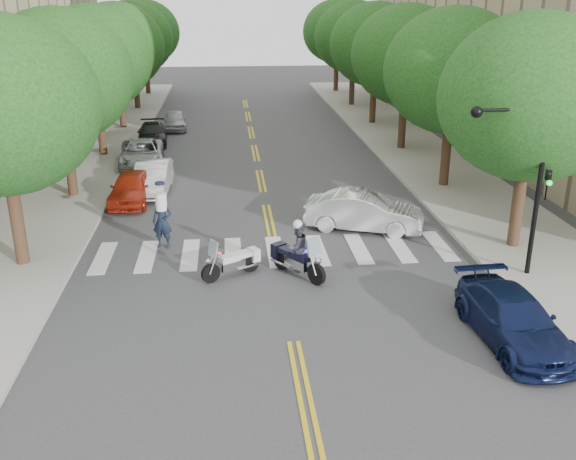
{
  "coord_description": "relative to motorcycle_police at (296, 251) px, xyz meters",
  "views": [
    {
      "loc": [
        -1.6,
        -15.22,
        8.93
      ],
      "look_at": [
        0.35,
        5.25,
        1.3
      ],
      "focal_mm": 40.0,
      "sensor_mm": 36.0,
      "label": 1
    }
  ],
  "objects": [
    {
      "name": "convertible",
      "position": [
        3.15,
        4.14,
        -0.12
      ],
      "size": [
        4.92,
        3.09,
        1.53
      ],
      "primitive_type": "imported",
      "rotation": [
        0.0,
        0.0,
        1.23
      ],
      "color": "silver",
      "rests_on": "ground"
    },
    {
      "name": "tree_r_0",
      "position": [
        8.26,
        1.64,
        4.67
      ],
      "size": [
        6.4,
        6.4,
        8.45
      ],
      "color": "#382316",
      "rests_on": "ground"
    },
    {
      "name": "sedan_blue",
      "position": [
        5.36,
        -4.86,
        -0.22
      ],
      "size": [
        2.13,
        4.71,
        1.34
      ],
      "primitive_type": "imported",
      "rotation": [
        0.0,
        0.0,
        0.06
      ],
      "color": "#0E163A",
      "rests_on": "ground"
    },
    {
      "name": "tree_l_5",
      "position": [
        -9.34,
        41.64,
        4.67
      ],
      "size": [
        6.4,
        6.4,
        8.45
      ],
      "color": "#382316",
      "rests_on": "ground"
    },
    {
      "name": "tree_r_5",
      "position": [
        8.26,
        41.64,
        4.67
      ],
      "size": [
        6.4,
        6.4,
        8.45
      ],
      "color": "#382316",
      "rests_on": "ground"
    },
    {
      "name": "tree_r_1",
      "position": [
        8.26,
        9.64,
        4.67
      ],
      "size": [
        6.4,
        6.4,
        8.45
      ],
      "color": "#382316",
      "rests_on": "ground"
    },
    {
      "name": "parked_car_d",
      "position": [
        -6.84,
        20.68,
        -0.25
      ],
      "size": [
        2.13,
        4.51,
        1.27
      ],
      "primitive_type": "imported",
      "rotation": [
        0.0,
        0.0,
        0.08
      ],
      "color": "black",
      "rests_on": "ground"
    },
    {
      "name": "tree_l_2",
      "position": [
        -9.34,
        17.64,
        4.67
      ],
      "size": [
        6.4,
        6.4,
        8.45
      ],
      "color": "#382316",
      "rests_on": "ground"
    },
    {
      "name": "parked_car_b",
      "position": [
        -5.74,
        10.14,
        -0.16
      ],
      "size": [
        1.66,
        4.46,
        1.46
      ],
      "primitive_type": "imported",
      "rotation": [
        0.0,
        0.0,
        -0.03
      ],
      "color": "#BDBDBD",
      "rests_on": "ground"
    },
    {
      "name": "sidewalk_left",
      "position": [
        -10.04,
        17.64,
        -0.81
      ],
      "size": [
        5.0,
        60.0,
        0.15
      ],
      "primitive_type": "cube",
      "color": "#9E9991",
      "rests_on": "ground"
    },
    {
      "name": "tree_l_4",
      "position": [
        -9.34,
        33.64,
        4.67
      ],
      "size": [
        6.4,
        6.4,
        8.45
      ],
      "color": "#382316",
      "rests_on": "ground"
    },
    {
      "name": "sidewalk_right",
      "position": [
        8.96,
        17.64,
        -0.81
      ],
      "size": [
        5.0,
        60.0,
        0.15
      ],
      "primitive_type": "cube",
      "color": "#9E9991",
      "rests_on": "ground"
    },
    {
      "name": "tree_r_2",
      "position": [
        8.26,
        17.64,
        4.67
      ],
      "size": [
        6.4,
        6.4,
        8.45
      ],
      "color": "#382316",
      "rests_on": "ground"
    },
    {
      "name": "motorcycle_police",
      "position": [
        0.0,
        0.0,
        0.0
      ],
      "size": [
        1.67,
        2.12,
        1.99
      ],
      "rotation": [
        0.0,
        0.0,
        3.78
      ],
      "color": "black",
      "rests_on": "ground"
    },
    {
      "name": "parked_car_c",
      "position": [
        -6.84,
        15.14,
        -0.19
      ],
      "size": [
        2.73,
        5.19,
        1.39
      ],
      "primitive_type": "imported",
      "rotation": [
        0.0,
        0.0,
        0.08
      ],
      "color": "gray",
      "rests_on": "ground"
    },
    {
      "name": "traffic_signal_pole",
      "position": [
        7.18,
        -0.86,
        2.84
      ],
      "size": [
        2.82,
        0.42,
        6.0
      ],
      "color": "black",
      "rests_on": "ground"
    },
    {
      "name": "tree_l_1",
      "position": [
        -9.34,
        9.64,
        4.67
      ],
      "size": [
        6.4,
        6.4,
        8.45
      ],
      "color": "#382316",
      "rests_on": "ground"
    },
    {
      "name": "parked_car_a",
      "position": [
        -6.53,
        8.64,
        -0.18
      ],
      "size": [
        1.9,
        4.23,
        1.41
      ],
      "primitive_type": "imported",
      "rotation": [
        0.0,
        0.0,
        -0.06
      ],
      "color": "#A92512",
      "rests_on": "ground"
    },
    {
      "name": "motorcycle_parked",
      "position": [
        -2.01,
        0.2,
        -0.39
      ],
      "size": [
        2.0,
        1.36,
        1.43
      ],
      "rotation": [
        0.0,
        0.0,
        2.11
      ],
      "color": "black",
      "rests_on": "ground"
    },
    {
      "name": "tree_l_3",
      "position": [
        -9.34,
        25.64,
        4.67
      ],
      "size": [
        6.4,
        6.4,
        8.45
      ],
      "color": "#382316",
      "rests_on": "ground"
    },
    {
      "name": "tree_r_3",
      "position": [
        8.26,
        25.64,
        4.67
      ],
      "size": [
        6.4,
        6.4,
        8.45
      ],
      "color": "#382316",
      "rests_on": "ground"
    },
    {
      "name": "parked_car_e",
      "position": [
        -5.74,
        25.14,
        -0.25
      ],
      "size": [
        1.78,
        3.82,
        1.26
      ],
      "primitive_type": "imported",
      "rotation": [
        0.0,
        0.0,
        0.08
      ],
      "color": "#AAAAB0",
      "rests_on": "ground"
    },
    {
      "name": "officer_standing",
      "position": [
        -4.64,
        3.0,
        0.13
      ],
      "size": [
        0.83,
        0.64,
        2.03
      ],
      "primitive_type": "imported",
      "rotation": [
        0.0,
        0.0,
        -0.23
      ],
      "color": "black",
      "rests_on": "ground"
    },
    {
      "name": "ground",
      "position": [
        -0.54,
        -4.36,
        -0.89
      ],
      "size": [
        140.0,
        140.0,
        0.0
      ],
      "primitive_type": "plane",
      "color": "#38383A",
      "rests_on": "ground"
    },
    {
      "name": "tree_r_4",
      "position": [
        8.26,
        33.64,
        4.67
      ],
      "size": [
        6.4,
        6.4,
        8.45
      ],
      "color": "#382316",
      "rests_on": "ground"
    }
  ]
}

